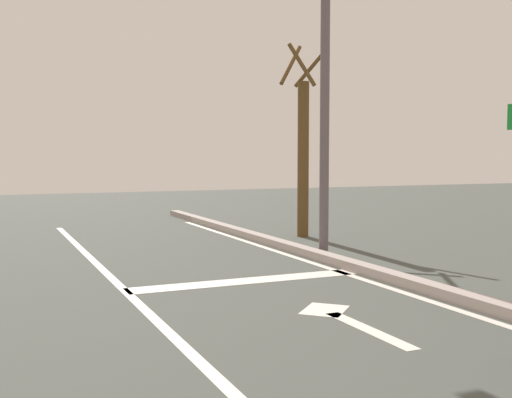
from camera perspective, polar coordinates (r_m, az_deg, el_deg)
name	(u,v)px	position (r m, az deg, el deg)	size (l,w,h in m)	color
lane_line_center	(186,349)	(5.60, -6.47, -13.58)	(0.12, 20.00, 0.01)	silver
lane_line_curbside	(465,312)	(7.15, 18.72, -9.88)	(0.12, 20.00, 0.01)	silver
stop_bar	(247,281)	(8.44, -0.84, -7.55)	(3.29, 0.40, 0.01)	silver
lane_arrow_stem	(369,330)	(6.24, 10.36, -11.77)	(0.16, 1.40, 0.01)	silver
lane_arrow_head	(325,310)	(6.93, 6.35, -10.12)	(0.56, 0.44, 0.01)	silver
curb_strip	(483,304)	(7.30, 20.19, -9.08)	(0.24, 24.00, 0.14)	#A59993
traffic_signal_mast	(283,31)	(10.36, 2.46, 15.21)	(3.94, 0.34, 5.53)	#62565C
roadside_tree	(303,150)	(12.97, 4.34, 4.57)	(1.06, 0.99, 4.06)	brown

